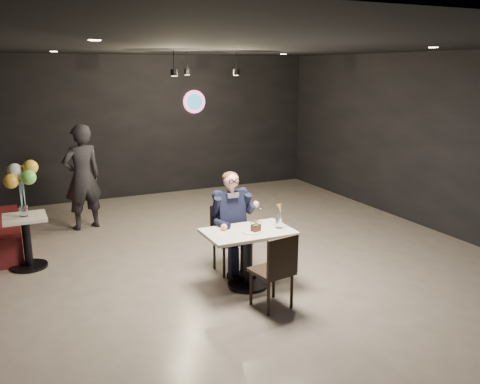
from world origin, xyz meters
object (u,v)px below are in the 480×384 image
side_table (27,244)px  balloon_vase (24,211)px  booth_bench (2,219)px  seated_man (230,221)px  passerby (82,177)px  main_table (248,259)px  chair_far (230,239)px  sundae_glass (279,221)px  chair_near (271,270)px

side_table → balloon_vase: (0.00, 0.00, 0.48)m
side_table → booth_bench: bearing=106.7°
seated_man → passerby: 3.22m
side_table → passerby: 1.91m
main_table → chair_far: chair_far is taller
sundae_glass → booth_bench: bearing=137.7°
main_table → balloon_vase: balloon_vase is taller
seated_man → balloon_vase: bearing=152.4°
sundae_glass → passerby: bearing=119.0°
chair_far → side_table: 2.84m
sundae_glass → booth_bench: booth_bench is taller
seated_man → sundae_glass: 0.75m
chair_far → balloon_vase: chair_far is taller
main_table → chair_near: 0.63m
balloon_vase → booth_bench: bearing=106.7°
main_table → side_table: 3.13m
sundae_glass → chair_near: bearing=-125.8°
chair_near → sundae_glass: 0.79m
main_table → booth_bench: size_ratio=0.57×
seated_man → chair_far: bearing=-90.0°
chair_far → booth_bench: 3.64m
chair_near → seated_man: seated_man is taller
seated_man → booth_bench: (-2.81, 2.31, -0.24)m
sundae_glass → seated_man: bearing=123.1°
passerby → main_table: bearing=99.2°
sundae_glass → side_table: sundae_glass is taller
seated_man → side_table: size_ratio=2.05×
side_table → passerby: size_ratio=0.39×
chair_near → balloon_vase: size_ratio=5.89×
booth_bench → balloon_vase: booth_bench is taller
chair_near → passerby: size_ratio=0.51×
main_table → sundae_glass: 0.62m
main_table → sundae_glass: sundae_glass is taller
chair_far → passerby: passerby is taller
chair_far → side_table: (-2.51, 1.31, -0.11)m
chair_far → side_table: bearing=152.4°
seated_man → booth_bench: 3.65m
chair_near → balloon_vase: chair_near is taller
sundae_glass → side_table: size_ratio=0.27×
booth_bench → balloon_vase: size_ratio=12.31×
main_table → chair_near: chair_near is taller
sundae_glass → side_table: 3.53m
balloon_vase → seated_man: bearing=-27.6°
seated_man → passerby: passerby is taller
chair_near → sundae_glass: sundae_glass is taller
booth_bench → balloon_vase: 1.10m
booth_bench → sundae_glass: bearing=-42.3°
main_table → chair_far: (-0.00, 0.55, 0.09)m
chair_far → booth_bench: size_ratio=0.48×
side_table → main_table: bearing=-36.6°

